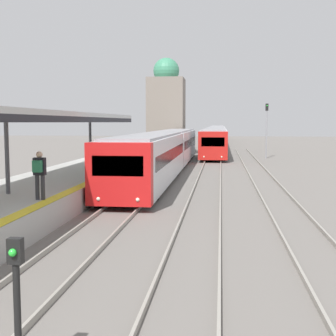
# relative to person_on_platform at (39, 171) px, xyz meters

# --- Properties ---
(platform_canopy) EXTENTS (4.00, 27.79, 3.09)m
(platform_canopy) POSITION_rel_person_on_platform_xyz_m (-1.67, 1.22, 1.98)
(platform_canopy) COLOR beige
(platform_canopy) RESTS_ON station_platform
(person_on_platform) EXTENTS (0.40, 0.40, 1.66)m
(person_on_platform) POSITION_rel_person_on_platform_xyz_m (0.00, 0.00, 0.00)
(person_on_platform) COLOR #2D2D33
(person_on_platform) RESTS_ON station_platform
(train_near) EXTENTS (2.69, 31.72, 2.95)m
(train_near) POSITION_rel_person_on_platform_xyz_m (2.08, 18.75, -0.33)
(train_near) COLOR red
(train_near) RESTS_ON ground_plane
(train_far) EXTENTS (2.66, 60.50, 2.93)m
(train_far) POSITION_rel_person_on_platform_xyz_m (5.44, 56.67, -0.34)
(train_far) COLOR red
(train_far) RESTS_ON ground_plane
(signal_post_near) EXTENTS (0.20, 0.21, 2.06)m
(signal_post_near) POSITION_rel_person_on_platform_xyz_m (3.36, -9.25, -0.71)
(signal_post_near) COLOR black
(signal_post_near) RESTS_ON ground_plane
(signal_mast_far) EXTENTS (0.28, 0.29, 5.49)m
(signal_mast_far) POSITION_rel_person_on_platform_xyz_m (10.69, 32.68, 1.45)
(signal_mast_far) COLOR gray
(signal_mast_far) RESTS_ON ground_plane
(distant_domed_building) EXTENTS (4.00, 4.00, 10.74)m
(distant_domed_building) POSITION_rel_person_on_platform_xyz_m (0.03, 37.02, 3.04)
(distant_domed_building) COLOR slate
(distant_domed_building) RESTS_ON ground_plane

